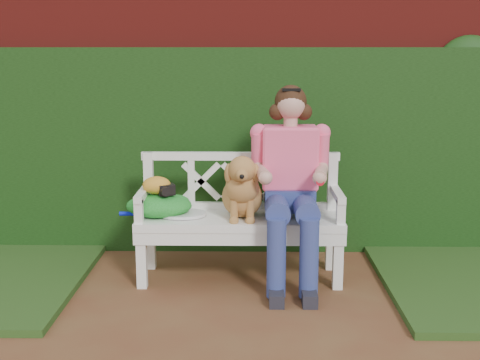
{
  "coord_description": "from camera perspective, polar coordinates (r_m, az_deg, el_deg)",
  "views": [
    {
      "loc": [
        0.12,
        -3.62,
        1.67
      ],
      "look_at": [
        0.06,
        0.95,
        0.75
      ],
      "focal_mm": 48.0,
      "sensor_mm": 36.0,
      "label": 1
    }
  ],
  "objects": [
    {
      "name": "brick_wall",
      "position": [
        5.55,
        -0.44,
        5.5
      ],
      "size": [
        10.0,
        0.3,
        2.2
      ],
      "primitive_type": "cube",
      "color": "maroon",
      "rests_on": "ground"
    },
    {
      "name": "green_bag",
      "position": [
        4.75,
        -7.2,
        -2.2
      ],
      "size": [
        0.58,
        0.52,
        0.16
      ],
      "primitive_type": null,
      "rotation": [
        0.0,
        0.0,
        0.38
      ],
      "color": "#239519",
      "rests_on": "garden_bench"
    },
    {
      "name": "dog",
      "position": [
        4.62,
        0.2,
        -0.49
      ],
      "size": [
        0.39,
        0.48,
        0.48
      ],
      "primitive_type": null,
      "rotation": [
        0.0,
        0.0,
        0.17
      ],
      "color": "brown",
      "rests_on": "garden_bench"
    },
    {
      "name": "garden_bench",
      "position": [
        4.79,
        -0.0,
        -5.99
      ],
      "size": [
        1.64,
        0.78,
        0.48
      ],
      "primitive_type": null,
      "rotation": [
        0.0,
        0.0,
        0.12
      ],
      "color": "white",
      "rests_on": "ground"
    },
    {
      "name": "tennis_racket",
      "position": [
        4.74,
        -5.53,
        -3.02
      ],
      "size": [
        0.72,
        0.43,
        0.03
      ],
      "primitive_type": null,
      "rotation": [
        0.0,
        0.0,
        0.25
      ],
      "color": "white",
      "rests_on": "garden_bench"
    },
    {
      "name": "baseball_glove",
      "position": [
        4.72,
        -7.42,
        -0.47
      ],
      "size": [
        0.24,
        0.2,
        0.13
      ],
      "primitive_type": "ellipsoid",
      "rotation": [
        0.0,
        0.0,
        0.27
      ],
      "color": "orange",
      "rests_on": "green_bag"
    },
    {
      "name": "ground",
      "position": [
        3.99,
        -1.03,
        -13.37
      ],
      "size": [
        60.0,
        60.0,
        0.0
      ],
      "primitive_type": "plane",
      "color": "brown"
    },
    {
      "name": "seated_woman",
      "position": [
        4.66,
        4.46,
        -0.51
      ],
      "size": [
        0.81,
        0.94,
        1.43
      ],
      "primitive_type": null,
      "rotation": [
        0.0,
        0.0,
        -0.29
      ],
      "color": "#F64665",
      "rests_on": "ground"
    },
    {
      "name": "ivy_hedge",
      "position": [
        5.37,
        -0.49,
        2.6
      ],
      "size": [
        10.0,
        0.18,
        1.7
      ],
      "primitive_type": "cube",
      "color": "#1B4515",
      "rests_on": "ground"
    },
    {
      "name": "camera_item",
      "position": [
        4.69,
        -6.58,
        -0.84
      ],
      "size": [
        0.14,
        0.12,
        0.08
      ],
      "primitive_type": "cube",
      "rotation": [
        0.0,
        0.0,
        0.38
      ],
      "color": "black",
      "rests_on": "green_bag"
    }
  ]
}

